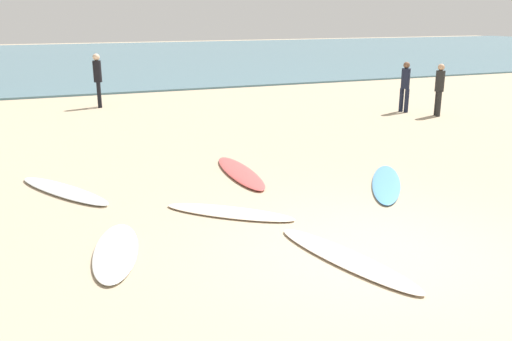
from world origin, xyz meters
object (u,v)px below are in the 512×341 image
surfboard_2 (116,251)px  surfboard_5 (346,258)px  surfboard_1 (386,183)px  surfboard_3 (240,172)px  beachgoer_near (405,84)px  surfboard_0 (63,190)px  beachgoer_far (98,77)px  surfboard_4 (229,212)px  beachgoer_mid (439,87)px

surfboard_2 → surfboard_5: 3.08m
surfboard_2 → surfboard_1: bearing=-155.2°
surfboard_1 → surfboard_3: surfboard_3 is taller
surfboard_1 → beachgoer_near: bearing=86.0°
surfboard_1 → beachgoer_near: 8.37m
surfboard_0 → beachgoer_far: (1.81, 9.38, 0.99)m
surfboard_0 → beachgoer_far: bearing=49.9°
surfboard_1 → surfboard_4: bearing=-139.2°
beachgoer_far → beachgoer_near: bearing=68.7°
surfboard_2 → beachgoer_far: 12.51m
surfboard_3 → beachgoer_near: (7.60, 4.69, 0.87)m
surfboard_1 → surfboard_0: bearing=-162.8°
surfboard_2 → beachgoer_far: (1.33, 12.39, 1.00)m
surfboard_0 → surfboard_4: bearing=-71.4°
surfboard_2 → beachgoer_far: size_ratio=1.07×
surfboard_2 → surfboard_4: surfboard_2 is taller
surfboard_4 → beachgoer_mid: bearing=-16.8°
surfboard_1 → beachgoer_mid: size_ratio=1.54×
surfboard_5 → surfboard_4: bearing=96.0°
beachgoer_far → surfboard_2: bearing=0.5°
beachgoer_near → beachgoer_mid: 1.14m
beachgoer_mid → beachgoer_far: size_ratio=0.89×
surfboard_0 → surfboard_3: (3.38, -0.16, 0.00)m
surfboard_0 → surfboard_5: 5.45m
surfboard_0 → surfboard_2: size_ratio=1.31×
surfboard_4 → surfboard_5: 2.35m
beachgoer_near → surfboard_5: bearing=119.6°
surfboard_3 → beachgoer_near: 8.97m
surfboard_0 → surfboard_5: size_ratio=1.04×
beachgoer_near → beachgoer_mid: size_ratio=1.00×
surfboard_4 → beachgoer_far: (-0.60, 11.57, 1.00)m
beachgoer_mid → surfboard_2: bearing=-35.5°
beachgoer_near → beachgoer_far: 10.37m
surfboard_4 → beachgoer_near: 10.92m
surfboard_2 → surfboard_4: 2.10m
surfboard_4 → surfboard_3: bearing=15.6°
surfboard_3 → surfboard_0: bearing=-179.6°
surfboard_4 → beachgoer_near: size_ratio=1.34×
surfboard_2 → beachgoer_mid: beachgoer_mid is taller
surfboard_0 → surfboard_4: 3.25m
surfboard_2 → surfboard_4: (1.93, 0.83, -0.01)m
surfboard_2 → surfboard_3: (2.90, 2.86, 0.00)m
surfboard_0 → beachgoer_near: (10.98, 4.53, 0.87)m
surfboard_0 → surfboard_5: bearing=-82.8°
surfboard_4 → surfboard_0: bearing=88.8°
surfboard_2 → surfboard_3: bearing=-122.9°
surfboard_1 → beachgoer_mid: 8.02m
surfboard_1 → surfboard_3: bearing=178.6°
beachgoer_far → surfboard_1: bearing=25.6°
surfboard_0 → surfboard_1: 5.98m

